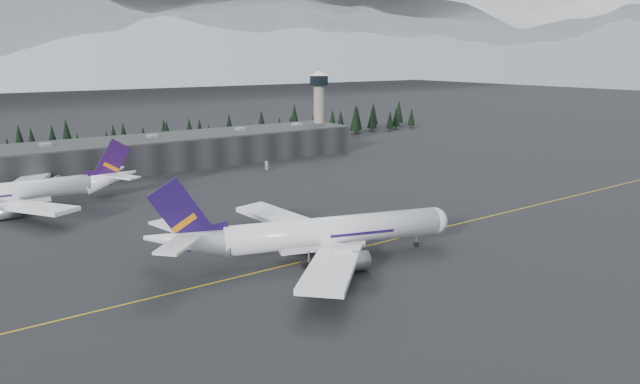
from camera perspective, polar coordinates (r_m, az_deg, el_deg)
ground at (r=142.11m, az=4.65°, el=-5.08°), size 1400.00×1400.00×0.00m
taxiline at (r=140.66m, az=5.17°, el=-5.28°), size 400.00×0.40×0.02m
terminal at (r=247.28m, az=-14.13°, el=4.05°), size 160.00×30.00×12.60m
control_tower at (r=282.97m, az=-0.10°, el=9.09°), size 10.00×10.00×37.70m
treeline at (r=281.65m, az=-16.88°, el=5.24°), size 360.00×20.00×15.00m
jet_main at (r=129.07m, az=-1.14°, el=-4.21°), size 69.60×62.97×20.96m
jet_parked at (r=192.35m, az=-27.37°, el=0.06°), size 66.07×60.93×19.42m
gse_vehicle_a at (r=215.60m, az=-24.68°, el=0.35°), size 2.54×5.29×1.46m
gse_vehicle_b at (r=231.44m, az=-5.30°, el=2.35°), size 4.13×2.78×1.31m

